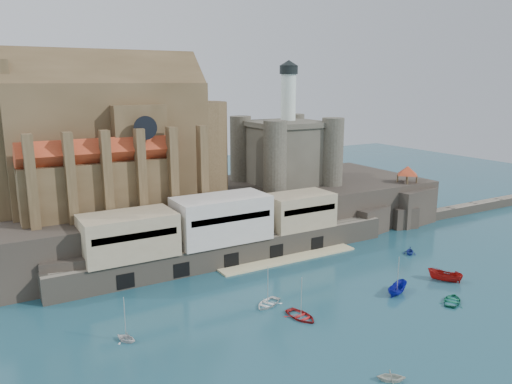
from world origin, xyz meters
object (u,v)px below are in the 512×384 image
object	(u,v)px
boat_0	(301,318)
castle_keep	(285,149)
pavilion	(408,172)
church	(118,143)
boat_2	(397,294)
boat_1	(391,381)

from	to	relation	value
boat_0	castle_keep	bearing A→B (deg)	51.73
pavilion	boat_0	world-z (taller)	pavilion
church	boat_0	world-z (taller)	church
pavilion	church	bearing A→B (deg)	166.52
pavilion	boat_2	world-z (taller)	pavilion
church	boat_2	world-z (taller)	church
boat_0	boat_1	bearing A→B (deg)	-97.98
boat_2	pavilion	bearing A→B (deg)	-69.84
boat_0	boat_1	size ratio (longest dim) A/B	1.65
boat_0	church	bearing A→B (deg)	99.23
castle_keep	boat_2	world-z (taller)	castle_keep
church	boat_2	distance (m)	60.76
church	boat_2	bearing A→B (deg)	-54.91
church	boat_1	distance (m)	68.95
castle_keep	boat_0	distance (m)	55.02
church	castle_keep	xyz separation A→B (m)	(40.21, -0.78, -3.81)
church	pavilion	world-z (taller)	church
church	boat_1	world-z (taller)	church
pavilion	boat_1	world-z (taller)	pavilion
church	pavilion	bearing A→B (deg)	-13.48
castle_keep	boat_2	bearing A→B (deg)	-99.57
boat_1	castle_keep	bearing A→B (deg)	11.17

